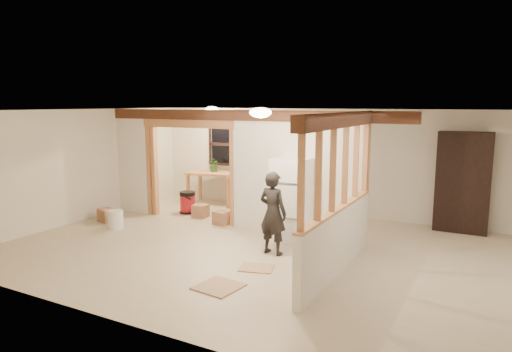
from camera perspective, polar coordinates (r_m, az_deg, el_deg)
The scene contains 28 objects.
floor at distance 8.38m, azimuth 0.31°, elevation -9.22°, with size 9.00×6.50×0.01m, color #BDAA8C.
ceiling at distance 7.96m, azimuth 0.32°, elevation 8.17°, with size 9.00×6.50×0.01m, color white.
wall_back at distance 11.03m, azimuth 8.24°, elevation 1.81°, with size 9.00×0.01×2.50m, color silver.
wall_front at distance 5.49m, azimuth -15.87°, elevation -5.81°, with size 9.00×0.01×2.50m, color silver.
wall_left at distance 10.91m, azimuth -21.07°, elevation 1.22°, with size 0.01×6.50×2.50m, color silver.
partition_left_stub at distance 11.41m, azimuth -15.04°, elevation 1.84°, with size 0.90×0.12×2.50m, color white.
partition_center at distance 9.06m, azimuth 4.99°, elevation 0.31°, with size 2.80×0.12×2.50m, color white.
doorway_frame at distance 10.38m, azimuth -8.33°, elevation 0.52°, with size 2.46×0.14×2.20m, color #BF7F50.
header_beam_back at distance 9.50m, azimuth -1.64°, elevation 7.59°, with size 7.00×0.18×0.22m, color #562F1D.
header_beam_right at distance 6.97m, azimuth 10.53°, elevation 6.90°, with size 0.18×3.30×0.22m, color #562F1D.
pony_wall at distance 7.28m, azimuth 10.10°, elevation -8.04°, with size 0.12×3.20×1.00m, color white.
stud_partition at distance 7.03m, azimuth 10.36°, elevation 1.03°, with size 0.14×3.20×1.32m, color #BF7F50.
window_back at distance 12.05m, azimuth -3.57°, elevation 3.94°, with size 1.12×0.10×1.10m, color black.
ceiling_dome_main at distance 7.38m, azimuth 0.57°, elevation 7.94°, with size 0.36×0.36×0.16m, color #FFEABF.
ceiling_dome_util at distance 11.22m, azimuth -5.54°, elevation 8.29°, with size 0.32×0.32×0.14m, color #FFEABF.
hanging_bulb at distance 10.37m, azimuth -5.36°, elevation 6.57°, with size 0.07×0.07×0.07m, color #FFD88C.
refrigerator at distance 8.77m, azimuth 4.41°, elevation -2.99°, with size 0.66×0.64×1.59m, color white.
woman at distance 7.97m, azimuth 2.12°, elevation -4.65°, with size 0.54×0.35×1.47m, color black.
work_table at distance 12.04m, azimuth -5.34°, elevation -1.50°, with size 1.35×0.67×0.85m, color #BF7F50.
potted_plant at distance 12.01m, azimuth -5.25°, elevation 1.41°, with size 0.33×0.29×0.37m, color #38702F.
shop_vac at distance 11.14m, azimuth -8.55°, elevation -3.24°, with size 0.41×0.41×0.54m, color #AE141C.
bookshelf at distance 10.19m, azimuth 24.44°, elevation -0.74°, with size 1.03×0.34×2.07m, color black.
bucket at distance 10.12m, azimuth -17.14°, elevation -5.23°, with size 0.31×0.31×0.39m, color white.
box_util_a at distance 10.05m, azimuth -4.31°, elevation -5.25°, with size 0.33×0.29×0.29m, color #9B694B.
box_util_b at distance 10.74m, azimuth -6.93°, elevation -4.33°, with size 0.32×0.32×0.30m, color #9B694B.
box_front at distance 10.79m, azimuth -18.16°, elevation -4.68°, with size 0.36×0.29×0.29m, color #9B694B.
floor_panel_near at distance 6.79m, azimuth -4.69°, elevation -13.61°, with size 0.60×0.60×0.02m, color tan.
floor_panel_far at distance 7.48m, azimuth 0.08°, elevation -11.41°, with size 0.53×0.43×0.02m, color tan.
Camera 1 is at (3.72, -7.04, 2.63)m, focal length 32.00 mm.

